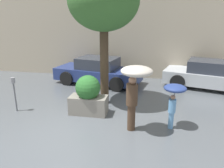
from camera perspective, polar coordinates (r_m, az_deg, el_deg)
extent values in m
plane|color=#51565B|center=(6.66, -10.76, -12.31)|extent=(40.00, 40.00, 0.00)
cube|color=#B7A88E|center=(12.07, -0.13, 16.11)|extent=(18.00, 0.30, 6.00)
cube|color=gray|center=(7.63, -6.15, -5.46)|extent=(1.29, 0.62, 0.63)
sphere|color=#286028|center=(7.41, -6.30, -0.95)|extent=(0.85, 0.85, 0.85)
cylinder|color=#473323|center=(6.54, 5.06, -8.65)|extent=(0.23, 0.23, 0.80)
cylinder|color=#473323|center=(6.26, 5.24, -2.74)|extent=(0.33, 0.33, 0.63)
sphere|color=#997056|center=(6.13, 5.34, 1.00)|extent=(0.22, 0.22, 0.22)
cylinder|color=#4C4C51|center=(6.05, 6.39, 0.23)|extent=(0.02, 0.02, 0.68)
ellipsoid|color=beige|center=(5.96, 6.50, 3.36)|extent=(0.88, 0.88, 0.28)
cylinder|color=#669ED1|center=(6.89, 15.13, -9.13)|extent=(0.15, 0.15, 0.52)
cylinder|color=#669ED1|center=(6.70, 15.44, -5.55)|extent=(0.22, 0.22, 0.41)
sphere|color=#997056|center=(6.60, 15.63, -3.34)|extent=(0.14, 0.14, 0.14)
cylinder|color=#4C4C51|center=(6.68, 16.00, -3.13)|extent=(0.02, 0.02, 0.51)
ellipsoid|color=navy|center=(6.60, 16.18, -1.07)|extent=(0.66, 0.66, 0.21)
cube|color=navy|center=(10.97, -3.65, 2.64)|extent=(4.46, 2.45, 0.59)
cube|color=#2D333D|center=(10.84, -3.70, 5.50)|extent=(2.14, 1.76, 0.53)
cylinder|color=black|center=(10.93, -11.73, 1.47)|extent=(0.71, 0.35, 0.68)
cylinder|color=black|center=(12.31, -7.50, 3.46)|extent=(0.71, 0.35, 0.68)
cylinder|color=black|center=(9.78, 1.23, -0.04)|extent=(0.71, 0.35, 0.68)
cylinder|color=black|center=(11.30, 4.20, 2.31)|extent=(0.71, 0.35, 0.68)
cube|color=#B7BCC1|center=(11.21, 23.53, 1.52)|extent=(4.15, 2.64, 0.59)
cube|color=#2D333D|center=(11.08, 23.88, 4.31)|extent=(2.05, 1.83, 0.53)
cylinder|color=black|center=(10.55, 16.74, 0.51)|extent=(0.71, 0.39, 0.68)
cylinder|color=black|center=(12.15, 18.12, 2.55)|extent=(0.71, 0.39, 0.68)
cylinder|color=#423323|center=(8.18, -2.03, 5.24)|extent=(0.32, 0.32, 3.09)
ellipsoid|color=#38662D|center=(8.02, -2.21, 21.04)|extent=(2.50, 2.50, 2.12)
cylinder|color=#595B60|center=(8.43, -23.95, -3.17)|extent=(0.05, 0.05, 1.04)
cylinder|color=gray|center=(8.25, -24.47, 0.87)|extent=(0.14, 0.14, 0.20)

